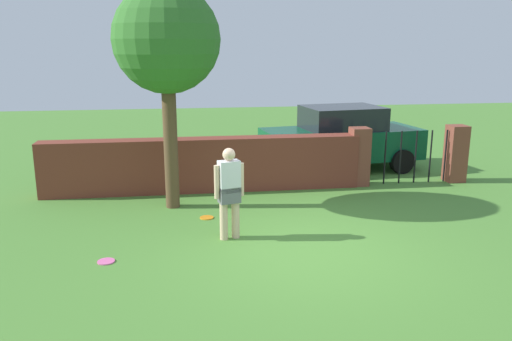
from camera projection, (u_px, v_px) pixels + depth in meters
ground_plane at (305, 251)px, 8.48m from camera, size 40.00×40.00×0.00m
brick_wall at (203, 165)px, 11.83m from camera, size 7.27×0.50×1.24m
tree at (166, 42)px, 10.00m from camera, size 2.12×2.12×4.48m
person at (229, 189)px, 8.83m from camera, size 0.52×0.31×1.62m
fence_gate at (408, 155)px, 12.50m from camera, size 2.93×0.44×1.40m
car at (341, 138)px, 13.82m from camera, size 4.40×2.39×1.72m
frisbee_pink at (106, 261)px, 8.06m from camera, size 0.27×0.27×0.02m
frisbee_orange at (207, 218)px, 10.09m from camera, size 0.27×0.27×0.02m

